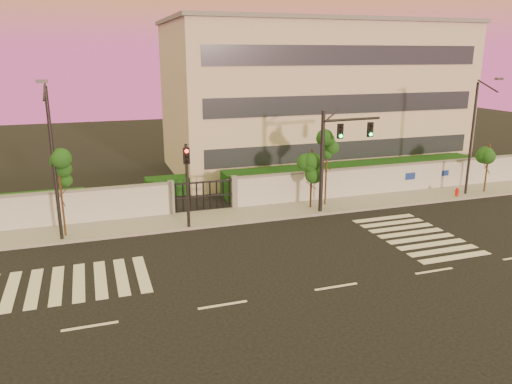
% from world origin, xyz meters
% --- Properties ---
extents(ground, '(120.00, 120.00, 0.00)m').
position_xyz_m(ground, '(0.00, 0.00, 0.00)').
color(ground, black).
rests_on(ground, ground).
extents(sidewalk, '(60.00, 3.00, 0.15)m').
position_xyz_m(sidewalk, '(0.00, 10.50, 0.07)').
color(sidewalk, gray).
rests_on(sidewalk, ground).
extents(perimeter_wall, '(60.00, 0.36, 2.20)m').
position_xyz_m(perimeter_wall, '(0.10, 12.00, 1.07)').
color(perimeter_wall, '#B3B6BB').
rests_on(perimeter_wall, ground).
extents(hedge_row, '(41.00, 4.25, 1.80)m').
position_xyz_m(hedge_row, '(1.17, 14.74, 0.82)').
color(hedge_row, '#133510').
rests_on(hedge_row, ground).
extents(institutional_building, '(24.40, 12.40, 12.25)m').
position_xyz_m(institutional_building, '(9.00, 21.99, 6.16)').
color(institutional_building, beige).
rests_on(institutional_building, ground).
extents(road_markings, '(57.00, 7.62, 0.02)m').
position_xyz_m(road_markings, '(-1.58, 3.76, 0.01)').
color(road_markings, silver).
rests_on(road_markings, ground).
extents(street_tree_c, '(1.34, 1.06, 4.88)m').
position_xyz_m(street_tree_c, '(-11.06, 9.95, 3.59)').
color(street_tree_c, '#382314').
rests_on(street_tree_c, ground).
extents(street_tree_d, '(1.48, 1.18, 3.90)m').
position_xyz_m(street_tree_d, '(3.60, 10.42, 2.88)').
color(street_tree_d, '#382314').
rests_on(street_tree_d, ground).
extents(street_tree_e, '(1.36, 1.08, 4.97)m').
position_xyz_m(street_tree_e, '(4.77, 10.70, 3.65)').
color(street_tree_e, '#382314').
rests_on(street_tree_e, ground).
extents(street_tree_f, '(1.42, 1.13, 3.57)m').
position_xyz_m(street_tree_f, '(16.93, 9.93, 2.63)').
color(street_tree_f, '#382314').
rests_on(street_tree_f, ground).
extents(traffic_signal_main, '(4.04, 0.51, 6.38)m').
position_xyz_m(traffic_signal_main, '(4.62, 9.46, 4.04)').
color(traffic_signal_main, black).
rests_on(traffic_signal_main, ground).
extents(traffic_signal_secondary, '(0.38, 0.36, 4.89)m').
position_xyz_m(traffic_signal_secondary, '(-4.50, 9.18, 3.11)').
color(traffic_signal_secondary, black).
rests_on(traffic_signal_secondary, ground).
extents(streetlight_west, '(0.51, 2.04, 8.47)m').
position_xyz_m(streetlight_west, '(-11.25, 9.28, 4.57)').
color(streetlight_west, black).
rests_on(streetlight_west, ground).
extents(streetlight_east, '(0.49, 1.96, 8.16)m').
position_xyz_m(streetlight_east, '(15.22, 9.69, 4.41)').
color(streetlight_east, black).
rests_on(streetlight_east, ground).
extents(fire_hydrant, '(0.28, 0.28, 0.74)m').
position_xyz_m(fire_hydrant, '(14.22, 9.54, 0.37)').
color(fire_hydrant, red).
rests_on(fire_hydrant, ground).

